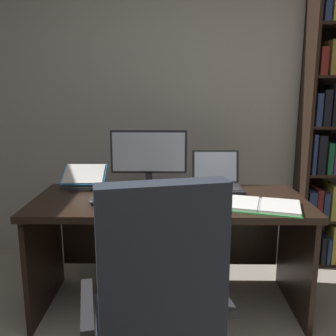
% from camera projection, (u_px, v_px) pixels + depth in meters
% --- Properties ---
extents(wall_back, '(5.39, 0.12, 2.56)m').
position_uv_depth(wall_back, '(194.00, 103.00, 3.00)').
color(wall_back, '#B2ADA3').
rests_on(wall_back, ground).
extents(desk, '(1.67, 0.70, 0.73)m').
position_uv_depth(desk, '(170.00, 224.00, 2.36)').
color(desk, black).
rests_on(desk, ground).
extents(office_chair, '(0.68, 0.60, 1.07)m').
position_uv_depth(office_chair, '(158.00, 322.00, 1.49)').
color(office_chair, '#232326').
rests_on(office_chair, ground).
extents(monitor, '(0.51, 0.16, 0.40)m').
position_uv_depth(monitor, '(149.00, 159.00, 2.43)').
color(monitor, '#232326').
rests_on(monitor, desk).
extents(laptop, '(0.32, 0.29, 0.24)m').
position_uv_depth(laptop, '(217.00, 181.00, 2.46)').
color(laptop, '#232326').
rests_on(laptop, desk).
extents(keyboard, '(0.42, 0.15, 0.02)m').
position_uv_depth(keyboard, '(145.00, 202.00, 2.13)').
color(keyboard, '#232326').
rests_on(keyboard, desk).
extents(computer_mouse, '(0.06, 0.10, 0.04)m').
position_uv_depth(computer_mouse, '(94.00, 201.00, 2.13)').
color(computer_mouse, '#232326').
rests_on(computer_mouse, desk).
extents(reading_stand_with_book, '(0.30, 0.24, 0.14)m').
position_uv_depth(reading_stand_with_book, '(84.00, 177.00, 2.50)').
color(reading_stand_with_book, '#232326').
rests_on(reading_stand_with_book, desk).
extents(open_binder, '(0.51, 0.39, 0.02)m').
position_uv_depth(open_binder, '(260.00, 205.00, 2.07)').
color(open_binder, green).
rests_on(open_binder, desk).
extents(notepad, '(0.16, 0.22, 0.01)m').
position_uv_depth(notepad, '(193.00, 195.00, 2.29)').
color(notepad, silver).
rests_on(notepad, desk).
extents(pen, '(0.14, 0.02, 0.01)m').
position_uv_depth(pen, '(197.00, 194.00, 2.29)').
color(pen, maroon).
rests_on(pen, notepad).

